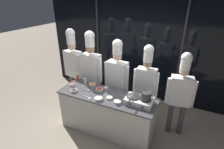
% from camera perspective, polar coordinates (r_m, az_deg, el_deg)
% --- Properties ---
extents(ground_plane, '(24.00, 24.00, 0.00)m').
position_cam_1_polar(ground_plane, '(4.08, -1.60, -17.54)').
color(ground_plane, gray).
extents(window_wall_back, '(5.42, 0.09, 2.70)m').
position_cam_1_polar(window_wall_back, '(4.83, 7.79, 7.82)').
color(window_wall_back, black).
rests_on(window_wall_back, ground_plane).
extents(demo_counter, '(2.02, 0.68, 0.90)m').
position_cam_1_polar(demo_counter, '(3.79, -1.68, -12.50)').
color(demo_counter, beige).
rests_on(demo_counter, ground_plane).
extents(portable_stove, '(0.51, 0.35, 0.12)m').
position_cam_1_polar(portable_stove, '(3.29, 8.86, -8.49)').
color(portable_stove, silver).
rests_on(portable_stove, demo_counter).
extents(frying_pan, '(0.26, 0.45, 0.04)m').
position_cam_1_polar(frying_pan, '(3.27, 6.97, -6.87)').
color(frying_pan, '#38332D').
rests_on(frying_pan, portable_stove).
extents(stock_pot, '(0.21, 0.18, 0.15)m').
position_cam_1_polar(stock_pot, '(3.19, 11.03, -6.81)').
color(stock_pot, '#333335').
rests_on(stock_pot, portable_stove).
extents(squeeze_bottle_chili, '(0.05, 0.05, 0.19)m').
position_cam_1_polar(squeeze_bottle_chili, '(4.13, -11.18, -0.77)').
color(squeeze_bottle_chili, red).
rests_on(squeeze_bottle_chili, demo_counter).
extents(squeeze_bottle_clear, '(0.06, 0.06, 0.16)m').
position_cam_1_polar(squeeze_bottle_clear, '(3.95, -8.76, -2.09)').
color(squeeze_bottle_clear, white).
rests_on(squeeze_bottle_clear, demo_counter).
extents(prep_bowl_bell_pepper, '(0.15, 0.15, 0.06)m').
position_cam_1_polar(prep_bowl_bell_pepper, '(3.66, -4.08, -4.90)').
color(prep_bowl_bell_pepper, white).
rests_on(prep_bowl_bell_pepper, demo_counter).
extents(prep_bowl_soy_glaze, '(0.15, 0.15, 0.04)m').
position_cam_1_polar(prep_bowl_soy_glaze, '(3.72, -12.37, -5.14)').
color(prep_bowl_soy_glaze, white).
rests_on(prep_bowl_soy_glaze, demo_counter).
extents(prep_bowl_noodles, '(0.14, 0.14, 0.05)m').
position_cam_1_polar(prep_bowl_noodles, '(3.28, 1.78, -8.94)').
color(prep_bowl_noodles, white).
rests_on(prep_bowl_noodles, demo_counter).
extents(prep_bowl_garlic, '(0.12, 0.12, 0.03)m').
position_cam_1_polar(prep_bowl_garlic, '(3.41, -0.86, -7.57)').
color(prep_bowl_garlic, white).
rests_on(prep_bowl_garlic, demo_counter).
extents(prep_bowl_onion, '(0.10, 0.10, 0.04)m').
position_cam_1_polar(prep_bowl_onion, '(3.73, -1.99, -4.40)').
color(prep_bowl_onion, white).
rests_on(prep_bowl_onion, demo_counter).
extents(prep_bowl_chili_flakes, '(0.11, 0.11, 0.04)m').
position_cam_1_polar(prep_bowl_chili_flakes, '(3.96, -12.97, -3.26)').
color(prep_bowl_chili_flakes, white).
rests_on(prep_bowl_chili_flakes, demo_counter).
extents(prep_bowl_chicken, '(0.16, 0.16, 0.05)m').
position_cam_1_polar(prep_bowl_chicken, '(3.38, -4.47, -7.86)').
color(prep_bowl_chicken, white).
rests_on(prep_bowl_chicken, demo_counter).
extents(prep_bowl_carrots, '(0.15, 0.15, 0.05)m').
position_cam_1_polar(prep_bowl_carrots, '(3.88, -6.39, -3.28)').
color(prep_bowl_carrots, white).
rests_on(prep_bowl_carrots, demo_counter).
extents(serving_spoon_slotted, '(0.24, 0.07, 0.02)m').
position_cam_1_polar(serving_spoon_slotted, '(3.71, -8.08, -5.18)').
color(serving_spoon_slotted, olive).
rests_on(serving_spoon_slotted, demo_counter).
extents(serving_spoon_solid, '(0.22, 0.08, 0.02)m').
position_cam_1_polar(serving_spoon_solid, '(3.46, -7.74, -7.53)').
color(serving_spoon_solid, '#B2B5BA').
rests_on(serving_spoon_solid, demo_counter).
extents(chef_head, '(0.58, 0.31, 2.02)m').
position_cam_1_polar(chef_head, '(4.51, -12.55, 3.66)').
color(chef_head, '#4C4C51').
rests_on(chef_head, ground_plane).
extents(chef_sous, '(0.58, 0.24, 2.03)m').
position_cam_1_polar(chef_sous, '(4.13, -6.80, 2.36)').
color(chef_sous, '#232326').
rests_on(chef_sous, ground_plane).
extents(chef_line, '(0.59, 0.27, 1.92)m').
position_cam_1_polar(chef_line, '(3.86, 1.65, -0.40)').
color(chef_line, '#2D3856').
rests_on(chef_line, ground_plane).
extents(chef_pastry, '(0.54, 0.22, 1.86)m').
position_cam_1_polar(chef_pastry, '(3.78, 11.04, -2.13)').
color(chef_pastry, '#2D3856').
rests_on(chef_pastry, ground_plane).
extents(chef_apprentice, '(0.54, 0.28, 1.81)m').
position_cam_1_polar(chef_apprentice, '(3.66, 21.49, -4.93)').
color(chef_apprentice, '#4C4C51').
rests_on(chef_apprentice, ground_plane).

